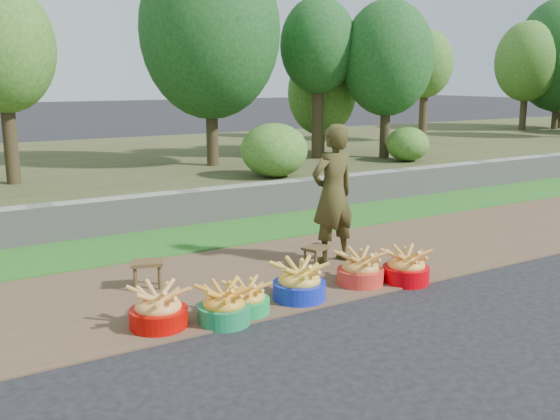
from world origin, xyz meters
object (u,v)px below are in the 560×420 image
basin_e (360,270)px  basin_b (224,306)px  basin_c (247,300)px  basin_d (299,283)px  basin_a (158,310)px  stool_right (316,251)px  stool_left (147,267)px  basin_f (406,268)px  vendor_woman (333,194)px

basin_e → basin_b: bearing=-173.4°
basin_c → basin_d: bearing=5.4°
basin_a → stool_right: size_ratio=1.51×
basin_c → stool_left: size_ratio=1.10×
basin_e → basin_f: basin_f is taller
basin_a → stool_right: (2.29, 0.76, 0.05)m
basin_b → stool_left: (-0.29, 1.31, 0.09)m
basin_f → stool_left: size_ratio=1.29×
basin_c → basin_f: basin_f is taller
basin_d → basin_e: (0.85, 0.06, -0.01)m
stool_left → vendor_woman: size_ratio=0.24×
stool_left → vendor_woman: vendor_woman is taller
basin_f → stool_left: (-2.59, 1.30, 0.08)m
basin_c → stool_right: (1.42, 0.87, 0.08)m
stool_left → stool_right: bearing=-9.8°
stool_left → basin_c: bearing=-64.4°
basin_e → basin_f: (0.50, -0.20, 0.00)m
basin_a → basin_f: bearing=-3.9°
stool_right → basin_f: bearing=-58.6°
basin_e → basin_f: size_ratio=1.00×
basin_b → basin_a: bearing=160.5°
basin_a → basin_d: 1.53m
basin_a → stool_right: 2.42m
basin_f → basin_d: bearing=173.9°
basin_c → basin_e: 1.51m
basin_b → stool_right: (1.72, 0.97, 0.06)m
basin_a → basin_c: size_ratio=1.20×
basin_a → basin_e: bearing=0.1°
basin_b → basin_c: bearing=17.1°
basin_c → vendor_woman: vendor_woman is taller
basin_a → basin_c: (0.87, -0.11, -0.03)m
vendor_woman → stool_left: bearing=-9.1°
basin_e → stool_right: bearing=96.5°
basin_e → vendor_woman: (0.23, 0.87, 0.71)m
basin_d → basin_e: bearing=3.8°
basin_d → vendor_woman: (1.09, 0.92, 0.70)m
basin_a → basin_e: size_ratio=1.03×
basin_a → stool_left: size_ratio=1.32×
basin_d → stool_right: bearing=46.6°
vendor_woman → basin_a: bearing=15.1°
basin_b → vendor_woman: bearing=27.8°
basin_c → basin_d: basin_d is taller
basin_a → basin_b: bearing=-19.5°
basin_a → stool_left: (0.29, 1.11, 0.08)m
basin_d → basin_b: bearing=-170.9°
stool_left → stool_right: 2.04m
basin_a → basin_c: 0.88m
basin_b → basin_c: basin_b is taller
stool_right → basin_d: bearing=-133.4°
basin_e → vendor_woman: 1.14m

